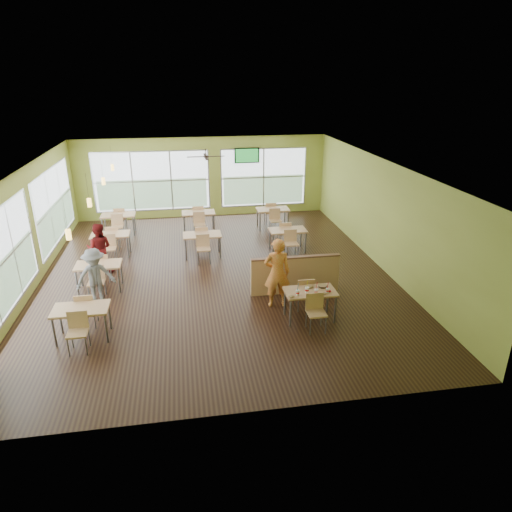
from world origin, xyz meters
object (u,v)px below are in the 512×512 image
(man_plaid, at_px, (277,273))
(half_wall_divider, at_px, (295,275))
(main_table, at_px, (310,295))
(food_basket, at_px, (323,286))

(man_plaid, bearing_deg, half_wall_divider, -131.40)
(main_table, height_order, half_wall_divider, half_wall_divider)
(half_wall_divider, relative_size, man_plaid, 1.32)
(main_table, xyz_separation_m, food_basket, (0.34, 0.14, 0.15))
(man_plaid, bearing_deg, main_table, 131.70)
(half_wall_divider, height_order, food_basket, half_wall_divider)
(main_table, height_order, food_basket, main_table)
(main_table, distance_m, man_plaid, 1.06)
(food_basket, bearing_deg, half_wall_divider, 104.64)
(half_wall_divider, height_order, man_plaid, man_plaid)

